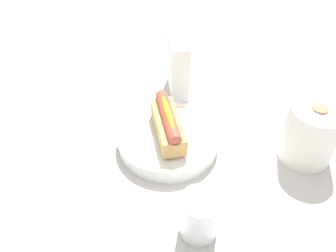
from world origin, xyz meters
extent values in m
plane|color=beige|center=(0.00, 0.00, 0.00)|extent=(2.40, 2.40, 0.00)
cylinder|color=white|center=(-0.01, 0.01, 0.02)|extent=(0.22, 0.22, 0.03)
torus|color=white|center=(-0.01, 0.01, 0.03)|extent=(0.23, 0.23, 0.01)
cube|color=tan|center=(-0.01, 0.01, 0.06)|extent=(0.15, 0.05, 0.04)
cylinder|color=#B24C38|center=(-0.01, 0.01, 0.09)|extent=(0.15, 0.03, 0.03)
ellipsoid|color=gold|center=(-0.01, 0.01, 0.10)|extent=(0.11, 0.01, 0.01)
cylinder|color=white|center=(0.21, 0.02, 0.04)|extent=(0.07, 0.07, 0.09)
cylinder|color=silver|center=(0.21, 0.02, 0.04)|extent=(0.06, 0.06, 0.07)
cylinder|color=white|center=(0.08, 0.29, 0.07)|extent=(0.11, 0.11, 0.13)
cylinder|color=#997A5B|center=(0.08, 0.29, 0.13)|extent=(0.03, 0.03, 0.00)
cube|color=white|center=(-0.21, 0.08, 0.07)|extent=(0.11, 0.05, 0.15)
camera|label=1|loc=(0.52, -0.10, 0.55)|focal=36.56mm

